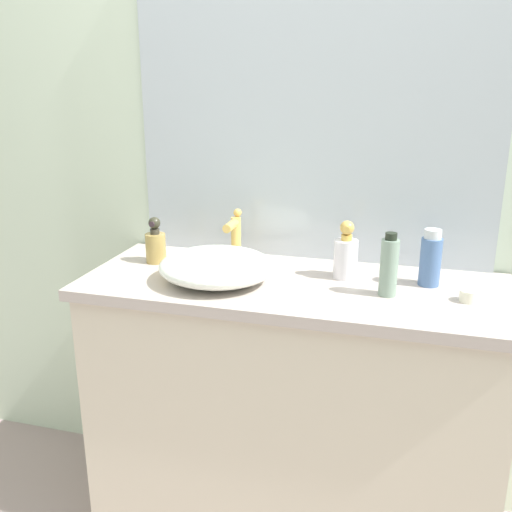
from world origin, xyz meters
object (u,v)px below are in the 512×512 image
(perfume_bottle, at_px, (431,259))
(candle_jar, at_px, (469,296))
(lotion_bottle, at_px, (156,244))
(soap_dispenser, at_px, (346,255))
(spray_can, at_px, (389,266))
(sink_basin, at_px, (217,266))

(perfume_bottle, bearing_deg, candle_jar, -45.36)
(candle_jar, bearing_deg, lotion_bottle, 174.73)
(soap_dispenser, distance_m, candle_jar, 0.38)
(soap_dispenser, relative_size, candle_jar, 3.57)
(soap_dispenser, xyz_separation_m, lotion_bottle, (-0.64, -0.02, -0.01))
(soap_dispenser, height_order, spray_can, spray_can)
(lotion_bottle, distance_m, perfume_bottle, 0.89)
(sink_basin, height_order, soap_dispenser, soap_dispenser)
(lotion_bottle, height_order, candle_jar, lotion_bottle)
(sink_basin, bearing_deg, perfume_bottle, 12.68)
(perfume_bottle, relative_size, spray_can, 0.93)
(soap_dispenser, distance_m, spray_can, 0.18)
(spray_can, bearing_deg, lotion_bottle, 172.35)
(soap_dispenser, relative_size, spray_can, 0.98)
(spray_can, bearing_deg, perfume_bottle, 46.28)
(soap_dispenser, xyz_separation_m, perfume_bottle, (0.25, 0.00, 0.01))
(soap_dispenser, distance_m, perfume_bottle, 0.25)
(soap_dispenser, relative_size, perfume_bottle, 1.06)
(soap_dispenser, height_order, perfume_bottle, soap_dispenser)
(sink_basin, distance_m, candle_jar, 0.74)
(soap_dispenser, relative_size, lotion_bottle, 1.17)
(lotion_bottle, bearing_deg, soap_dispenser, 1.38)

